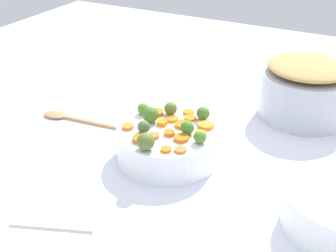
% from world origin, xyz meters
% --- Properties ---
extents(tabletop, '(2.40, 2.40, 0.02)m').
position_xyz_m(tabletop, '(0.00, 0.00, 0.01)').
color(tabletop, white).
rests_on(tabletop, ground).
extents(serving_bowl_carrots, '(0.25, 0.25, 0.08)m').
position_xyz_m(serving_bowl_carrots, '(-0.01, 0.02, 0.06)').
color(serving_bowl_carrots, white).
rests_on(serving_bowl_carrots, tabletop).
extents(metal_pot, '(0.25, 0.25, 0.13)m').
position_xyz_m(metal_pot, '(0.23, 0.40, 0.09)').
color(metal_pot, '#B4B7C3').
rests_on(metal_pot, tabletop).
extents(stuffing_mound, '(0.22, 0.22, 0.04)m').
position_xyz_m(stuffing_mound, '(0.23, 0.40, 0.17)').
color(stuffing_mound, tan).
rests_on(stuffing_mound, metal_pot).
extents(carrot_slice_0, '(0.04, 0.04, 0.01)m').
position_xyz_m(carrot_slice_0, '(0.00, -0.00, 0.10)').
color(carrot_slice_0, orange).
rests_on(carrot_slice_0, serving_bowl_carrots).
extents(carrot_slice_1, '(0.04, 0.04, 0.01)m').
position_xyz_m(carrot_slice_1, '(-0.04, 0.03, 0.10)').
color(carrot_slice_1, orange).
rests_on(carrot_slice_1, serving_bowl_carrots).
extents(carrot_slice_2, '(0.05, 0.05, 0.01)m').
position_xyz_m(carrot_slice_2, '(-0.05, -0.05, 0.10)').
color(carrot_slice_2, orange).
rests_on(carrot_slice_2, serving_bowl_carrots).
extents(carrot_slice_3, '(0.06, 0.06, 0.01)m').
position_xyz_m(carrot_slice_3, '(0.06, 0.07, 0.10)').
color(carrot_slice_3, orange).
rests_on(carrot_slice_3, serving_bowl_carrots).
extents(carrot_slice_4, '(0.03, 0.03, 0.01)m').
position_xyz_m(carrot_slice_4, '(-0.03, -0.03, 0.10)').
color(carrot_slice_4, orange).
rests_on(carrot_slice_4, serving_bowl_carrots).
extents(carrot_slice_5, '(0.05, 0.05, 0.01)m').
position_xyz_m(carrot_slice_5, '(-0.08, 0.08, 0.10)').
color(carrot_slice_5, orange).
rests_on(carrot_slice_5, serving_bowl_carrots).
extents(carrot_slice_6, '(0.04, 0.04, 0.01)m').
position_xyz_m(carrot_slice_6, '(0.01, 0.09, 0.10)').
color(carrot_slice_6, orange).
rests_on(carrot_slice_6, serving_bowl_carrots).
extents(carrot_slice_7, '(0.04, 0.04, 0.01)m').
position_xyz_m(carrot_slice_7, '(0.05, -0.05, 0.10)').
color(carrot_slice_7, orange).
rests_on(carrot_slice_7, serving_bowl_carrots).
extents(carrot_slice_8, '(0.04, 0.04, 0.01)m').
position_xyz_m(carrot_slice_8, '(0.03, -0.01, 0.10)').
color(carrot_slice_8, orange).
rests_on(carrot_slice_8, serving_bowl_carrots).
extents(carrot_slice_9, '(0.04, 0.04, 0.01)m').
position_xyz_m(carrot_slice_9, '(-0.10, -0.02, 0.10)').
color(carrot_slice_9, orange).
rests_on(carrot_slice_9, serving_bowl_carrots).
extents(carrot_slice_10, '(0.05, 0.05, 0.01)m').
position_xyz_m(carrot_slice_10, '(0.01, 0.05, 0.10)').
color(carrot_slice_10, orange).
rests_on(carrot_slice_10, serving_bowl_carrots).
extents(carrot_slice_11, '(0.03, 0.03, 0.01)m').
position_xyz_m(carrot_slice_11, '(0.03, -0.07, 0.10)').
color(carrot_slice_11, orange).
rests_on(carrot_slice_11, serving_bowl_carrots).
extents(carrot_slice_12, '(0.04, 0.04, 0.01)m').
position_xyz_m(carrot_slice_12, '(0.07, 0.03, 0.10)').
color(carrot_slice_12, orange).
rests_on(carrot_slice_12, serving_bowl_carrots).
extents(carrot_slice_13, '(0.04, 0.04, 0.01)m').
position_xyz_m(carrot_slice_13, '(-0.01, 0.12, 0.10)').
color(carrot_slice_13, orange).
rests_on(carrot_slice_13, serving_bowl_carrots).
extents(carrot_slice_14, '(0.05, 0.05, 0.01)m').
position_xyz_m(carrot_slice_14, '(-0.03, 0.07, 0.10)').
color(carrot_slice_14, orange).
rests_on(carrot_slice_14, serving_bowl_carrots).
extents(brussels_sprout_0, '(0.04, 0.04, 0.04)m').
position_xyz_m(brussels_sprout_0, '(-0.07, 0.03, 0.12)').
color(brussels_sprout_0, '#4C782B').
rests_on(brussels_sprout_0, serving_bowl_carrots).
extents(brussels_sprout_1, '(0.03, 0.03, 0.03)m').
position_xyz_m(brussels_sprout_1, '(-0.11, 0.06, 0.11)').
color(brussels_sprout_1, '#55882D').
rests_on(brussels_sprout_1, serving_bowl_carrots).
extents(brussels_sprout_2, '(0.03, 0.03, 0.03)m').
position_xyz_m(brussels_sprout_2, '(0.04, 0.11, 0.12)').
color(brussels_sprout_2, '#4D7A2F').
rests_on(brussels_sprout_2, serving_bowl_carrots).
extents(brussels_sprout_3, '(0.03, 0.03, 0.03)m').
position_xyz_m(brussels_sprout_3, '(0.08, -0.00, 0.11)').
color(brussels_sprout_3, '#51862C').
rests_on(brussels_sprout_3, serving_bowl_carrots).
extents(brussels_sprout_4, '(0.04, 0.04, 0.04)m').
position_xyz_m(brussels_sprout_4, '(-0.02, -0.08, 0.12)').
color(brussels_sprout_4, '#566F2B').
rests_on(brussels_sprout_4, serving_bowl_carrots).
extents(brussels_sprout_5, '(0.03, 0.03, 0.03)m').
position_xyz_m(brussels_sprout_5, '(-0.06, -0.02, 0.11)').
color(brussels_sprout_5, '#4A6E38').
rests_on(brussels_sprout_5, serving_bowl_carrots).
extents(brussels_sprout_6, '(0.03, 0.03, 0.03)m').
position_xyz_m(brussels_sprout_6, '(-0.05, 0.09, 0.11)').
color(brussels_sprout_6, '#5B742C').
rests_on(brussels_sprout_6, serving_bowl_carrots).
extents(brussels_sprout_7, '(0.03, 0.03, 0.03)m').
position_xyz_m(brussels_sprout_7, '(0.03, 0.02, 0.11)').
color(brussels_sprout_7, '#458229').
rests_on(brussels_sprout_7, serving_bowl_carrots).
extents(wooden_spoon, '(0.29, 0.06, 0.01)m').
position_xyz_m(wooden_spoon, '(-0.36, 0.07, 0.03)').
color(wooden_spoon, tan).
rests_on(wooden_spoon, tabletop).
extents(dish_towel, '(0.20, 0.17, 0.01)m').
position_xyz_m(dish_towel, '(-0.12, -0.27, 0.02)').
color(dish_towel, beige).
rests_on(dish_towel, tabletop).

